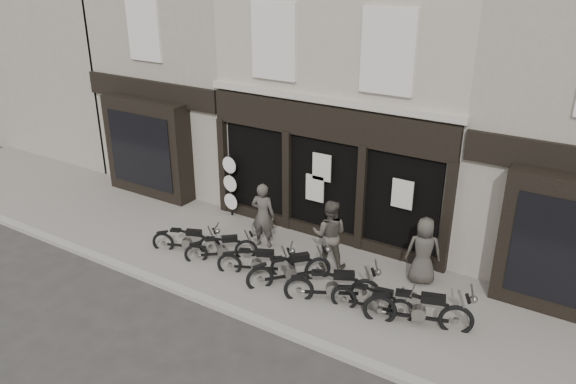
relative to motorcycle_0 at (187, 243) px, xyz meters
The scene contains 17 objects.
ground_plane 2.70m from the motorcycle_0, ahead, with size 90.00×90.00×0.00m, color #2D2B28.
pavement 2.76m from the motorcycle_0, 13.57° to the left, with size 30.00×4.20×0.12m, color slate.
kerb 3.07m from the motorcycle_0, 29.52° to the right, with size 30.00×0.25×0.13m, color gray.
central_building 7.30m from the motorcycle_0, 64.94° to the left, with size 7.30×6.22×8.34m.
neighbour_left 7.67m from the motorcycle_0, 123.19° to the left, with size 5.60×6.73×8.34m.
filler_left 13.68m from the motorcycle_0, 154.12° to the left, with size 11.00×6.00×8.20m, color gray.
motorcycle_0 is the anchor object (origin of this frame).
motorcycle_1 1.06m from the motorcycle_0, ahead, with size 1.56×1.44×0.91m.
motorcycle_2 2.25m from the motorcycle_0, ahead, with size 1.84×1.09×0.95m.
motorcycle_3 3.17m from the motorcycle_0, ahead, with size 1.60×1.77×1.03m.
motorcycle_4 4.41m from the motorcycle_0, ahead, with size 2.02×1.32×1.06m.
motorcycle_5 5.40m from the motorcycle_0, ahead, with size 1.90×0.63×0.92m.
motorcycle_6 6.42m from the motorcycle_0, ahead, with size 2.26×1.06×1.12m.
man_left 2.16m from the motorcycle_0, 40.88° to the left, with size 0.67×0.44×1.82m, color #423D36.
man_centre 3.89m from the motorcycle_0, 20.23° to the left, with size 0.89×0.69×1.82m, color #464038.
man_right 6.17m from the motorcycle_0, 17.82° to the left, with size 0.83×0.54×1.70m, color #3C3832.
advert_sign_post 2.52m from the motorcycle_0, 98.42° to the left, with size 0.51×0.33×2.09m.
Camera 1 is at (6.75, -9.53, 7.50)m, focal length 35.00 mm.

